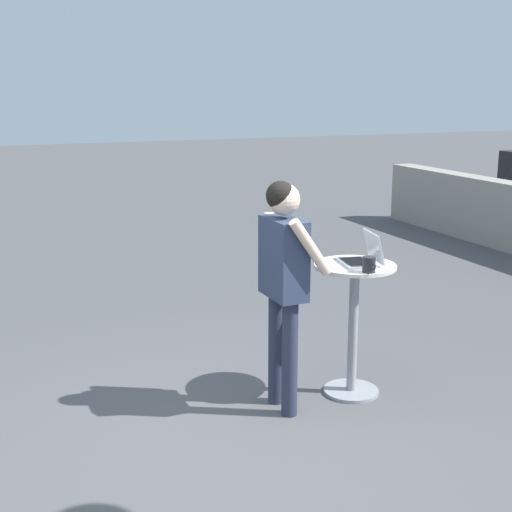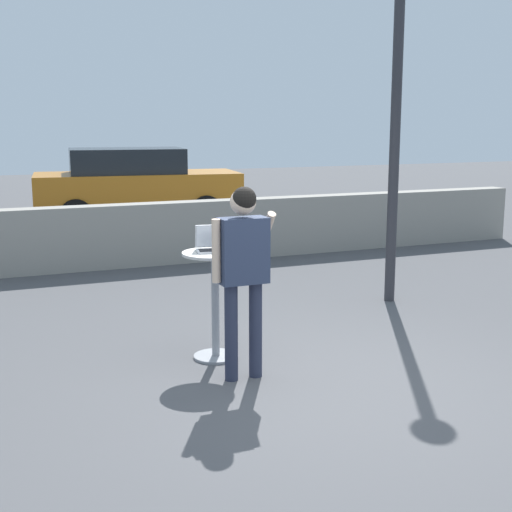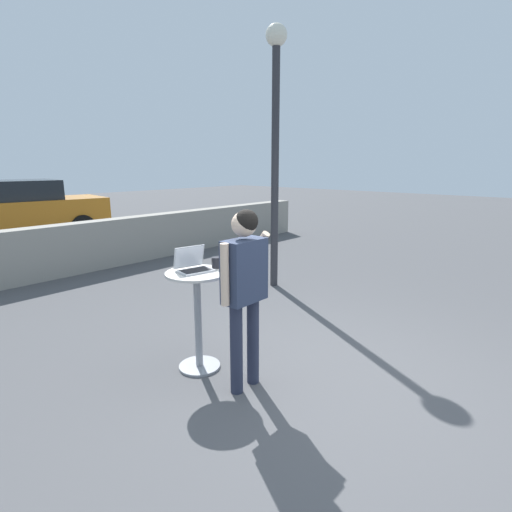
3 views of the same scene
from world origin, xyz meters
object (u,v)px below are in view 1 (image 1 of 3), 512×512
(coffee_mug, at_px, (369,265))
(standing_person, at_px, (283,269))
(laptop, at_px, (363,257))
(cafe_table, at_px, (353,314))

(coffee_mug, xyz_separation_m, standing_person, (-0.19, -0.55, -0.02))
(laptop, height_order, coffee_mug, laptop)
(coffee_mug, bearing_deg, cafe_table, 172.87)
(laptop, height_order, standing_person, standing_person)
(coffee_mug, bearing_deg, standing_person, -108.96)
(coffee_mug, bearing_deg, laptop, 159.36)
(coffee_mug, relative_size, standing_person, 0.08)
(laptop, bearing_deg, standing_person, -87.29)
(cafe_table, relative_size, laptop, 2.74)
(cafe_table, relative_size, coffee_mug, 7.61)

